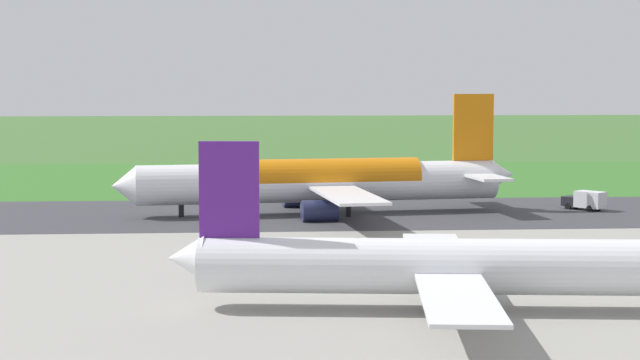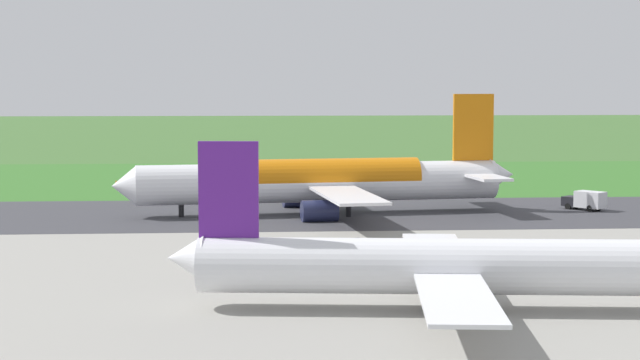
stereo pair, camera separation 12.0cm
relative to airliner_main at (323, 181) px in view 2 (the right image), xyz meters
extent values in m
plane|color=#3D662D|center=(3.36, 0.05, -4.35)|extent=(800.00, 800.00, 0.00)
cube|color=#38383D|center=(3.36, 0.05, -4.32)|extent=(600.00, 32.83, 0.06)
cube|color=gray|center=(3.36, 64.85, -4.33)|extent=(440.00, 110.00, 0.05)
cube|color=#346B27|center=(3.36, -45.37, -4.33)|extent=(600.00, 80.00, 0.04)
cylinder|color=white|center=(0.38, 0.05, -0.15)|extent=(48.28, 10.97, 5.20)
cone|color=white|center=(25.69, 3.13, -0.15)|extent=(3.58, 5.27, 4.94)
cone|color=white|center=(-24.64, -3.01, 0.45)|extent=(4.01, 4.81, 4.42)
cube|color=orange|center=(-20.59, -2.51, 6.95)|extent=(5.62, 1.17, 9.00)
cube|color=white|center=(-21.25, 2.95, 0.65)|extent=(5.06, 9.42, 0.36)
cube|color=white|center=(-19.92, -7.97, 0.65)|extent=(5.06, 9.42, 0.36)
cube|color=white|center=(-1.95, 10.84, -0.55)|extent=(8.62, 22.56, 0.35)
cube|color=white|center=(0.72, -10.99, -0.55)|extent=(8.62, 22.56, 0.35)
cylinder|color=#23284C|center=(0.96, 7.67, -3.03)|extent=(4.81, 3.32, 2.80)
cylinder|color=#23284C|center=(2.77, -7.22, -3.03)|extent=(4.81, 3.32, 2.80)
cylinder|color=black|center=(18.48, 2.25, -2.64)|extent=(0.70, 0.70, 3.42)
cylinder|color=black|center=(-3.09, 3.65, -2.64)|extent=(0.70, 0.70, 3.42)
cylinder|color=black|center=(-2.12, -4.29, -2.64)|extent=(0.70, 0.70, 3.42)
cylinder|color=orange|center=(0.38, 0.05, 0.37)|extent=(26.84, 8.38, 5.23)
cylinder|color=white|center=(-5.98, 58.12, -0.92)|extent=(39.44, 8.40, 4.25)
cone|color=white|center=(14.48, 55.92, -0.43)|extent=(3.23, 3.89, 3.61)
cube|color=#591E8C|center=(11.17, 56.28, 4.88)|extent=(4.59, 0.89, 7.35)
cube|color=white|center=(-6.13, 49.10, -1.25)|extent=(6.79, 18.39, 0.29)
cube|color=white|center=(-4.21, 66.96, -1.25)|extent=(6.79, 18.39, 0.29)
cylinder|color=black|center=(-5.98, 58.12, -3.70)|extent=(0.65, 0.65, 1.31)
cube|color=silver|center=(11.01, 38.20, -3.25)|extent=(2.22, 2.22, 1.30)
cube|color=silver|center=(10.98, 35.40, -2.80)|extent=(2.34, 3.83, 2.20)
cylinder|color=black|center=(10.01, 38.21, -3.90)|extent=(0.31, 0.90, 0.90)
cylinder|color=black|center=(12.01, 38.19, -3.90)|extent=(0.31, 0.90, 0.90)
cylinder|color=black|center=(9.97, 34.81, -3.90)|extent=(0.31, 0.90, 0.90)
cylinder|color=black|center=(11.97, 34.79, -3.90)|extent=(0.31, 0.90, 0.90)
cube|color=black|center=(-34.56, -2.69, -3.25)|extent=(3.10, 3.10, 1.30)
cube|color=silver|center=(-36.34, -0.53, -2.80)|extent=(4.19, 4.40, 2.20)
cylinder|color=black|center=(-33.79, -2.06, -3.90)|extent=(0.80, 0.89, 0.90)
cylinder|color=black|center=(-35.33, -3.33, -3.90)|extent=(0.80, 0.89, 0.90)
cylinder|color=black|center=(-35.95, 0.57, -3.90)|extent=(0.80, 0.89, 0.90)
cylinder|color=black|center=(-37.50, -0.70, -3.90)|extent=(0.80, 0.89, 0.90)
cube|color=#B21914|center=(-1.23, 32.62, -3.66)|extent=(4.32, 4.16, 0.75)
cube|color=#2D333D|center=(-1.08, 32.76, -3.01)|extent=(2.77, 2.74, 0.55)
cylinder|color=black|center=(-1.69, 31.05, -4.03)|extent=(0.62, 0.59, 0.64)
cylinder|color=black|center=(-2.84, 32.31, -4.03)|extent=(0.62, 0.59, 0.64)
cylinder|color=black|center=(0.38, 32.94, -4.03)|extent=(0.62, 0.59, 0.64)
cylinder|color=black|center=(-0.76, 34.20, -4.03)|extent=(0.62, 0.59, 0.64)
cylinder|color=slate|center=(26.31, -47.58, -3.42)|extent=(0.10, 0.10, 1.87)
cube|color=red|center=(26.31, -47.60, -2.19)|extent=(0.60, 0.04, 0.60)
cone|color=orange|center=(32.74, -43.59, -4.08)|extent=(0.40, 0.40, 0.55)
camera|label=1|loc=(9.57, 133.39, 12.97)|focal=57.17mm
camera|label=2|loc=(9.45, 133.40, 12.97)|focal=57.17mm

